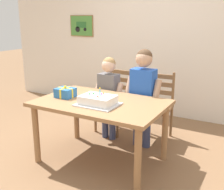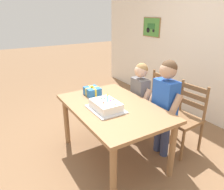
# 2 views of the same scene
# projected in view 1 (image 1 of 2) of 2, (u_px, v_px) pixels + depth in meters

# --- Properties ---
(ground_plane) EXTENTS (20.00, 20.00, 0.00)m
(ground_plane) POSITION_uv_depth(u_px,v_px,m) (101.00, 160.00, 3.31)
(ground_plane) COLOR #846042
(back_wall) EXTENTS (6.40, 0.11, 2.60)m
(back_wall) POSITION_uv_depth(u_px,v_px,m) (162.00, 38.00, 4.60)
(back_wall) COLOR silver
(back_wall) RESTS_ON ground
(dining_table) EXTENTS (1.43, 0.93, 0.73)m
(dining_table) POSITION_uv_depth(u_px,v_px,m) (101.00, 109.00, 3.14)
(dining_table) COLOR #9E7047
(dining_table) RESTS_ON ground
(birthday_cake) EXTENTS (0.44, 0.34, 0.19)m
(birthday_cake) POSITION_uv_depth(u_px,v_px,m) (98.00, 101.00, 2.97)
(birthday_cake) COLOR silver
(birthday_cake) RESTS_ON dining_table
(gift_box_red_large) EXTENTS (0.21, 0.19, 0.14)m
(gift_box_red_large) POSITION_uv_depth(u_px,v_px,m) (65.00, 93.00, 3.27)
(gift_box_red_large) COLOR #286BB7
(gift_box_red_large) RESTS_ON dining_table
(chair_left) EXTENTS (0.45, 0.45, 0.92)m
(chair_left) POSITION_uv_depth(u_px,v_px,m) (115.00, 99.00, 4.10)
(chair_left) COLOR brown
(chair_left) RESTS_ON ground
(chair_right) EXTENTS (0.45, 0.45, 0.92)m
(chair_right) POSITION_uv_depth(u_px,v_px,m) (156.00, 106.00, 3.80)
(chair_right) COLOR brown
(chair_right) RESTS_ON ground
(child_older) EXTENTS (0.46, 0.26, 1.27)m
(child_older) POSITION_uv_depth(u_px,v_px,m) (143.00, 89.00, 3.48)
(child_older) COLOR #38426B
(child_older) RESTS_ON ground
(child_younger) EXTENTS (0.42, 0.24, 1.13)m
(child_younger) POSITION_uv_depth(u_px,v_px,m) (109.00, 90.00, 3.73)
(child_younger) COLOR #38426B
(child_younger) RESTS_ON ground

